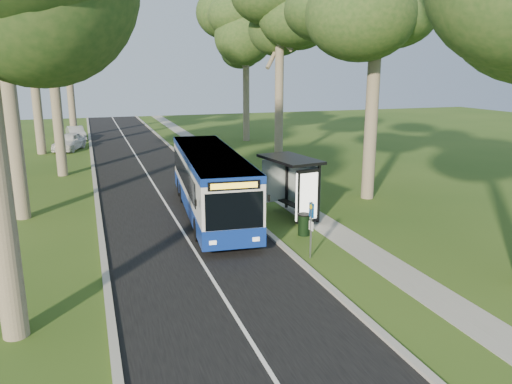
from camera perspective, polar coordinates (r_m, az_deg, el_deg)
ground at (r=20.51m, az=3.14°, el=-6.41°), size 120.00×120.00×0.00m
road at (r=28.95m, az=-10.78°, el=-0.52°), size 7.00×100.00×0.02m
kerb_east at (r=29.60m, az=-4.08°, el=0.12°), size 0.25×100.00×0.12m
kerb_west at (r=28.70m, az=-17.71°, el=-0.97°), size 0.25×100.00×0.12m
centre_line at (r=28.95m, az=-10.79°, el=-0.49°), size 0.12×100.00×0.00m
footpath at (r=30.48m, az=1.38°, el=0.46°), size 1.50×100.00×0.02m
bus at (r=24.64m, az=-5.22°, el=1.05°), size 3.55×12.19×3.18m
bus_stop_sign at (r=19.14m, az=6.32°, el=-3.54°), size 0.09×0.31×2.23m
bus_shelter at (r=23.83m, az=4.68°, el=1.72°), size 2.37×3.69×2.96m
litter_bin at (r=21.98m, az=5.50°, el=-3.70°), size 0.55×0.55×0.97m
car_white at (r=47.53m, az=-20.59°, el=5.41°), size 3.23×4.90×1.55m
car_silver at (r=54.07m, az=-19.90°, el=6.32°), size 2.11×4.38×1.38m
tree_west_c at (r=36.05m, az=-22.79°, el=19.07°), size 5.20×5.20×14.81m
tree_west_e at (r=56.10m, az=-21.16°, el=18.78°), size 5.20×5.20×17.14m
tree_east_c at (r=38.59m, az=2.75°, el=18.67°), size 5.20×5.20×13.88m
tree_east_d at (r=50.26m, az=-1.16°, el=17.33°), size 5.20×5.20×13.57m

